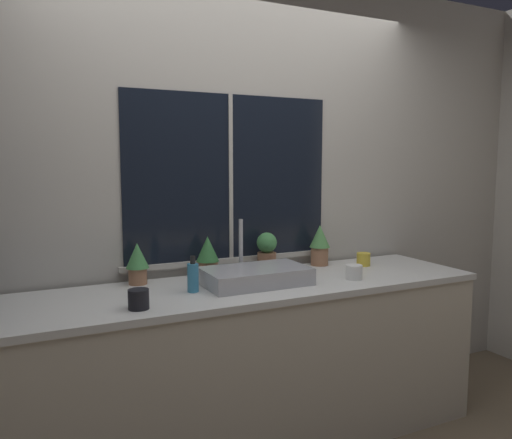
% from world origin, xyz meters
% --- Properties ---
extents(wall_back, '(8.00, 0.09, 2.70)m').
position_xyz_m(wall_back, '(0.00, 0.74, 1.35)').
color(wall_back, '#BCB7AD').
rests_on(wall_back, ground_plane).
extents(wall_right, '(0.06, 7.00, 2.70)m').
position_xyz_m(wall_right, '(2.33, 1.50, 1.35)').
color(wall_right, '#BCB7AD').
rests_on(wall_right, ground_plane).
extents(counter, '(2.55, 0.69, 0.89)m').
position_xyz_m(counter, '(0.00, 0.33, 0.45)').
color(counter, beige).
rests_on(counter, ground_plane).
extents(sink, '(0.56, 0.38, 0.33)m').
position_xyz_m(sink, '(-0.02, 0.33, 0.94)').
color(sink, '#ADADB2').
rests_on(sink, counter).
extents(potted_plant_far_left, '(0.12, 0.12, 0.22)m').
position_xyz_m(potted_plant_far_left, '(-0.59, 0.60, 1.02)').
color(potted_plant_far_left, '#9E6B4C').
rests_on(potted_plant_far_left, counter).
extents(potted_plant_center_left, '(0.13, 0.13, 0.24)m').
position_xyz_m(potted_plant_center_left, '(-0.19, 0.60, 1.02)').
color(potted_plant_center_left, '#9E6B4C').
rests_on(potted_plant_center_left, counter).
extents(potted_plant_center_right, '(0.12, 0.12, 0.23)m').
position_xyz_m(potted_plant_center_right, '(0.19, 0.60, 1.01)').
color(potted_plant_center_right, '#9E6B4C').
rests_on(potted_plant_center_right, counter).
extents(potted_plant_far_right, '(0.13, 0.13, 0.26)m').
position_xyz_m(potted_plant_far_right, '(0.57, 0.60, 1.03)').
color(potted_plant_far_right, '#9E6B4C').
rests_on(potted_plant_far_right, counter).
extents(soap_bottle, '(0.06, 0.06, 0.19)m').
position_xyz_m(soap_bottle, '(-0.37, 0.32, 0.97)').
color(soap_bottle, teal).
rests_on(soap_bottle, counter).
extents(mug_yellow, '(0.09, 0.09, 0.08)m').
position_xyz_m(mug_yellow, '(0.81, 0.46, 0.93)').
color(mug_yellow, gold).
rests_on(mug_yellow, counter).
extents(mug_black, '(0.09, 0.09, 0.09)m').
position_xyz_m(mug_black, '(-0.69, 0.14, 0.94)').
color(mug_black, black).
rests_on(mug_black, counter).
extents(mug_white, '(0.09, 0.09, 0.08)m').
position_xyz_m(mug_white, '(0.53, 0.19, 0.93)').
color(mug_white, white).
rests_on(mug_white, counter).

